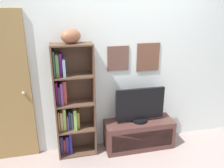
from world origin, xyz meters
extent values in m
cube|color=silver|center=(0.00, 1.13, 1.22)|extent=(4.80, 0.06, 2.44)
cube|color=brown|center=(-0.13, 1.09, 1.32)|extent=(0.30, 0.02, 0.34)
cube|color=#C7A795|center=(-0.13, 1.09, 1.32)|extent=(0.25, 0.01, 0.29)
cube|color=brown|center=(0.31, 1.09, 1.31)|extent=(0.33, 0.02, 0.39)
cube|color=#C8A88B|center=(0.31, 1.09, 1.31)|extent=(0.28, 0.01, 0.34)
cube|color=brown|center=(-1.00, 0.97, 0.78)|extent=(0.02, 0.26, 1.56)
cube|color=brown|center=(-0.50, 0.97, 0.78)|extent=(0.02, 0.26, 1.56)
cube|color=brown|center=(-0.75, 1.10, 0.78)|extent=(0.52, 0.01, 1.56)
cube|color=brown|center=(-0.75, 0.97, 0.01)|extent=(0.48, 0.25, 0.02)
cube|color=brown|center=(-0.75, 0.97, 0.39)|extent=(0.48, 0.25, 0.02)
cube|color=brown|center=(-0.75, 0.97, 0.77)|extent=(0.48, 0.25, 0.02)
cube|color=brown|center=(-0.75, 0.97, 1.15)|extent=(0.48, 0.25, 0.02)
cube|color=brown|center=(-0.75, 0.97, 1.55)|extent=(0.48, 0.25, 0.02)
cube|color=#3C2D5C|center=(-0.96, 1.01, 0.16)|extent=(0.04, 0.16, 0.27)
cube|color=#C73E48|center=(-0.92, 1.02, 0.13)|extent=(0.03, 0.14, 0.21)
cube|color=navy|center=(-0.88, 1.01, 0.15)|extent=(0.04, 0.16, 0.26)
cube|color=navy|center=(-0.84, 1.00, 0.18)|extent=(0.03, 0.18, 0.32)
cube|color=#AD7A37|center=(-0.97, 1.00, 0.54)|extent=(0.02, 0.18, 0.28)
cube|color=tan|center=(-0.93, 1.01, 0.53)|extent=(0.03, 0.17, 0.26)
cube|color=#A6C953|center=(-0.89, 1.00, 0.56)|extent=(0.04, 0.17, 0.31)
cube|color=#613B8C|center=(-0.86, 0.99, 0.50)|extent=(0.02, 0.19, 0.21)
cube|color=#174855|center=(-0.83, 1.01, 0.53)|extent=(0.02, 0.16, 0.26)
cube|color=#624A7E|center=(-0.80, 1.01, 0.52)|extent=(0.03, 0.17, 0.25)
cube|color=#7AAC4A|center=(-0.76, 0.98, 0.55)|extent=(0.04, 0.21, 0.30)
cube|color=#9F8941|center=(-0.72, 1.01, 0.52)|extent=(0.04, 0.16, 0.24)
cube|color=#C026BC|center=(-0.97, 1.01, 0.92)|extent=(0.03, 0.15, 0.29)
cube|color=#3B2E4D|center=(-0.94, 0.99, 0.90)|extent=(0.03, 0.19, 0.25)
cube|color=#833F8A|center=(-0.90, 0.99, 0.93)|extent=(0.03, 0.20, 0.30)
cube|color=#B04341|center=(-0.86, 1.01, 0.93)|extent=(0.04, 0.16, 0.31)
cube|color=#588A5C|center=(-0.97, 1.01, 1.31)|extent=(0.02, 0.15, 0.31)
cube|color=#5D9652|center=(-0.93, 1.00, 1.29)|extent=(0.04, 0.18, 0.27)
cube|color=purple|center=(-0.89, 1.01, 1.30)|extent=(0.03, 0.15, 0.28)
cube|color=#7299B7|center=(-0.85, 0.98, 1.27)|extent=(0.03, 0.21, 0.22)
ellipsoid|color=#8E583E|center=(-0.75, 0.97, 1.65)|extent=(0.32, 0.30, 0.18)
cube|color=#4D2E29|center=(0.15, 0.92, 0.21)|extent=(1.00, 0.37, 0.42)
cube|color=#37211E|center=(0.15, 0.74, 0.21)|extent=(0.90, 0.01, 0.27)
cylinder|color=black|center=(0.15, 0.92, 0.44)|extent=(0.22, 0.22, 0.04)
cube|color=black|center=(0.15, 0.92, 0.69)|extent=(0.70, 0.04, 0.46)
cube|color=#1E3245|center=(0.15, 0.90, 0.69)|extent=(0.66, 0.01, 0.42)
cube|color=brown|center=(-1.68, 1.06, 0.55)|extent=(0.51, 0.01, 0.71)
sphere|color=tan|center=(-1.38, 1.03, 0.94)|extent=(0.04, 0.04, 0.04)
camera|label=1|loc=(-0.89, -1.80, 1.99)|focal=36.10mm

